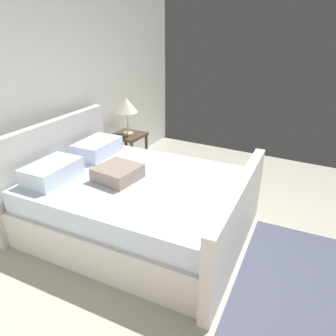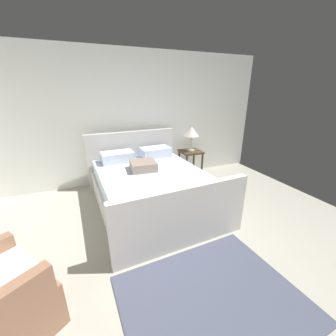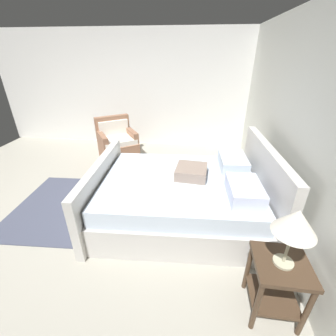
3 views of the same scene
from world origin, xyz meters
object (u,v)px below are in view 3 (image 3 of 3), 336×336
Objects in this scene: table_lamp_right at (296,223)px; armchair at (117,144)px; bed at (182,196)px; nightstand_right at (277,279)px.

armchair is (-2.97, -2.43, -0.67)m from table_lamp_right.
nightstand_right is at bearing 36.77° from bed.
armchair is at bearing -139.10° from bed.
bed reaches higher than nightstand_right.
bed is 2.33× the size of armchair.
bed is at bearing 40.90° from armchair.
bed reaches higher than armchair.
table_lamp_right reaches higher than bed.
table_lamp_right reaches higher than armchair.
armchair reaches higher than nightstand_right.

